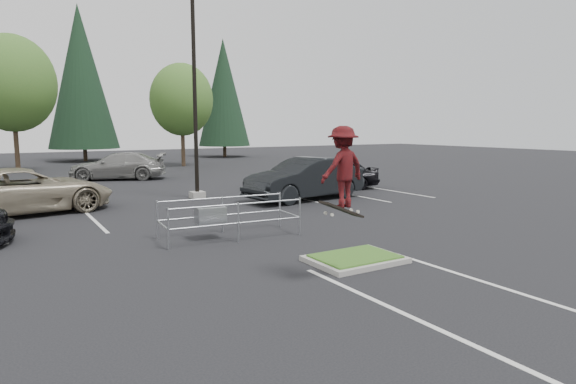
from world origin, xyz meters
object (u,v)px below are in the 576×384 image
conif_c (224,93)px  decid_c (182,102)px  conif_b (81,77)px  car_l_tan (23,191)px  car_far_silver (120,166)px  light_pole (195,97)px  car_r_charc (305,179)px  cart_corral (215,215)px  skateboarder (342,168)px  decid_b (12,86)px  car_r_black (335,174)px

conif_c → decid_c: bearing=-129.6°
conif_b → car_l_tan: conif_b is taller
decid_c → car_far_silver: decid_c is taller
light_pole → car_r_charc: (4.00, -2.92, -3.62)m
conif_b → conif_c: size_ratio=1.16×
conif_c → car_r_charc: 32.41m
cart_corral → skateboarder: size_ratio=2.11×
cart_corral → car_far_silver: bearing=90.8°
car_r_charc → skateboarder: bearing=-37.0°
decid_b → cart_corral: bearing=-81.3°
light_pole → skateboarder: (-1.70, -13.00, -2.14)m
decid_b → car_l_tan: bearing=-91.5°
car_r_charc → car_l_tan: bearing=-109.9°
conif_b → conif_c: conif_b is taller
conif_c → cart_corral: conif_c is taller
conif_b → car_far_silver: 19.80m
conif_b → skateboarder: 41.87m
light_pole → decid_c: light_pole is taller
skateboarder → conif_b: bearing=-99.0°
light_pole → car_far_silver: 10.75m
decid_b → car_l_tan: (-0.49, -19.03, -5.17)m
car_l_tan → cart_corral: bearing=-158.7°
decid_c → car_r_black: (2.01, -18.33, -4.47)m
conif_b → conif_c: 14.07m
cart_corral → car_r_charc: 8.19m
decid_c → car_l_tan: 22.61m
car_r_charc → car_r_black: size_ratio=1.24×
light_pole → decid_c: (5.49, 17.83, 0.69)m
car_r_charc → conif_c: bearing=155.2°
car_r_charc → decid_c: bearing=168.4°
decid_c → light_pole: bearing=-107.1°
cart_corral → car_r_charc: (6.44, 5.05, 0.22)m
light_pole → conif_b: size_ratio=0.70×
decid_c → car_r_black: bearing=-83.7°
conif_b → car_r_charc: (4.50, -31.42, -6.91)m
conif_c → cart_corral: 39.36m
skateboarder → decid_b: bearing=-88.6°
conif_b → car_r_charc: size_ratio=2.55×
decid_b → skateboarder: (4.81, -31.53, -3.63)m
cart_corral → car_r_black: (9.94, 7.46, 0.07)m
light_pole → conif_c: 30.72m
car_r_charc → cart_corral: bearing=-59.4°
car_l_tan → skateboarder: bearing=-167.2°
conif_b → car_r_black: (8.00, -29.00, -7.07)m
light_pole → car_l_tan: (-7.00, -0.50, -3.69)m
skateboarder → car_far_silver: bearing=-98.4°
car_l_tan → car_r_black: 14.50m
decid_c → cart_corral: 27.37m
cart_corral → decid_b: bearing=103.2°
light_pole → cart_corral: 9.18m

